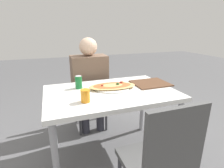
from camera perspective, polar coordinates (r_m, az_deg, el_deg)
ground_plane at (r=2.02m, az=-0.39°, el=-22.18°), size 14.00×14.00×0.00m
dining_table at (r=1.67m, az=-0.43°, el=-4.74°), size 1.20×0.78×0.73m
chair_far_seated at (r=2.36m, az=-7.75°, el=-1.79°), size 0.40×0.40×0.92m
chair_near_camera at (r=1.22m, az=15.50°, el=-22.86°), size 0.40×0.40×0.92m
person_seated at (r=2.20m, az=-7.31°, el=2.05°), size 0.43×0.28×1.19m
pizza_main at (r=1.71m, az=0.15°, el=-0.78°), size 0.48×0.33×0.06m
soda_can at (r=1.73m, az=-10.85°, el=0.60°), size 0.07×0.07×0.12m
drink_glass at (r=1.40m, az=-8.70°, el=-3.84°), size 0.07×0.07×0.10m
serving_tray at (r=1.90m, az=12.44°, el=0.25°), size 0.37×0.31×0.01m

